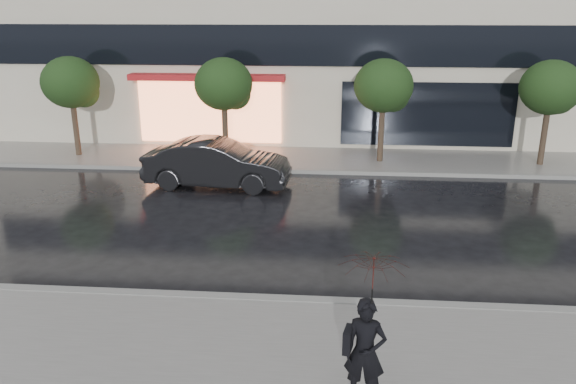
# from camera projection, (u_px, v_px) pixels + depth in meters

# --- Properties ---
(ground) EXTENTS (120.00, 120.00, 0.00)m
(ground) POSITION_uv_depth(u_px,v_px,m) (276.00, 281.00, 12.46)
(ground) COLOR black
(ground) RESTS_ON ground
(sidewalk_near) EXTENTS (60.00, 4.50, 0.12)m
(sidewalk_near) POSITION_uv_depth(u_px,v_px,m) (257.00, 367.00, 9.36)
(sidewalk_near) COLOR slate
(sidewalk_near) RESTS_ON ground
(sidewalk_far) EXTENTS (60.00, 3.50, 0.12)m
(sidewalk_far) POSITION_uv_depth(u_px,v_px,m) (302.00, 159.00, 22.13)
(sidewalk_far) COLOR slate
(sidewalk_far) RESTS_ON ground
(curb_near) EXTENTS (60.00, 0.25, 0.14)m
(curb_near) POSITION_uv_depth(u_px,v_px,m) (272.00, 300.00, 11.49)
(curb_near) COLOR gray
(curb_near) RESTS_ON ground
(curb_far) EXTENTS (60.00, 0.25, 0.14)m
(curb_far) POSITION_uv_depth(u_px,v_px,m) (300.00, 171.00, 20.47)
(curb_far) COLOR gray
(curb_far) RESTS_ON ground
(tree_far_west) EXTENTS (2.20, 2.20, 3.99)m
(tree_far_west) POSITION_uv_depth(u_px,v_px,m) (72.00, 84.00, 21.71)
(tree_far_west) COLOR #33261C
(tree_far_west) RESTS_ON ground
(tree_mid_west) EXTENTS (2.20, 2.20, 3.99)m
(tree_mid_west) POSITION_uv_depth(u_px,v_px,m) (225.00, 86.00, 21.25)
(tree_mid_west) COLOR #33261C
(tree_mid_west) RESTS_ON ground
(tree_mid_east) EXTENTS (2.20, 2.20, 3.99)m
(tree_mid_east) POSITION_uv_depth(u_px,v_px,m) (385.00, 88.00, 20.79)
(tree_mid_east) COLOR #33261C
(tree_mid_east) RESTS_ON ground
(tree_far_east) EXTENTS (2.20, 2.20, 3.99)m
(tree_far_east) POSITION_uv_depth(u_px,v_px,m) (552.00, 90.00, 20.33)
(tree_far_east) COLOR #33261C
(tree_far_east) RESTS_ON ground
(parked_car) EXTENTS (4.94, 2.03, 1.59)m
(parked_car) POSITION_uv_depth(u_px,v_px,m) (217.00, 164.00, 18.74)
(parked_car) COLOR black
(parked_car) RESTS_ON ground
(pedestrian_with_umbrella) EXTENTS (1.15, 1.17, 2.41)m
(pedestrian_with_umbrella) POSITION_uv_depth(u_px,v_px,m) (370.00, 308.00, 7.99)
(pedestrian_with_umbrella) COLOR black
(pedestrian_with_umbrella) RESTS_ON sidewalk_near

